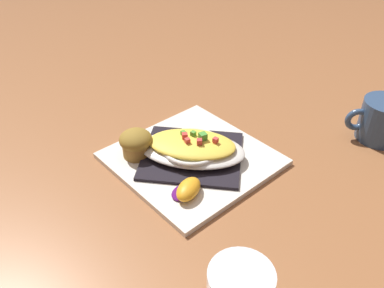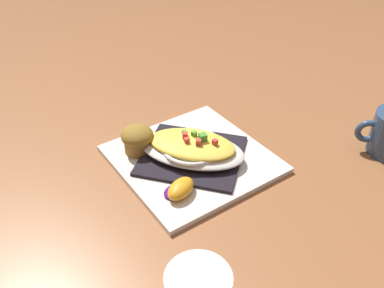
{
  "view_description": "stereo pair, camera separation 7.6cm",
  "coord_description": "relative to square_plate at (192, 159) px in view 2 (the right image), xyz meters",
  "views": [
    {
      "loc": [
        0.42,
        -0.45,
        0.49
      ],
      "look_at": [
        0.0,
        0.0,
        0.04
      ],
      "focal_mm": 38.43,
      "sensor_mm": 36.0,
      "label": 1
    },
    {
      "loc": [
        0.48,
        -0.39,
        0.49
      ],
      "look_at": [
        0.0,
        0.0,
        0.04
      ],
      "focal_mm": 38.43,
      "sensor_mm": 36.0,
      "label": 2
    }
  ],
  "objects": [
    {
      "name": "folded_napkin",
      "position": [
        0.0,
        0.0,
        0.01
      ],
      "size": [
        0.25,
        0.24,
        0.01
      ],
      "primitive_type": "cube",
      "rotation": [
        0.0,
        0.0,
        0.62
      ],
      "color": "black",
      "rests_on": "square_plate"
    },
    {
      "name": "square_plate",
      "position": [
        0.0,
        0.0,
        0.0
      ],
      "size": [
        0.29,
        0.29,
        0.01
      ],
      "primitive_type": "cube",
      "rotation": [
        0.0,
        0.0,
        -0.08
      ],
      "color": "white",
      "rests_on": "ground_plane"
    },
    {
      "name": "gratin_dish",
      "position": [
        0.0,
        0.0,
        0.03
      ],
      "size": [
        0.23,
        0.21,
        0.05
      ],
      "color": "silver",
      "rests_on": "folded_napkin"
    },
    {
      "name": "orange_garnish",
      "position": [
        0.07,
        -0.08,
        0.02
      ],
      "size": [
        0.05,
        0.07,
        0.03
      ],
      "color": "#4F1263",
      "rests_on": "square_plate"
    },
    {
      "name": "muffin",
      "position": [
        -0.08,
        -0.07,
        0.03
      ],
      "size": [
        0.06,
        0.06,
        0.05
      ],
      "color": "olive",
      "rests_on": "square_plate"
    },
    {
      "name": "ground_plane",
      "position": [
        0.0,
        0.0,
        -0.01
      ],
      "size": [
        2.6,
        2.6,
        0.0
      ],
      "primitive_type": "plane",
      "color": "#955E37"
    }
  ]
}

